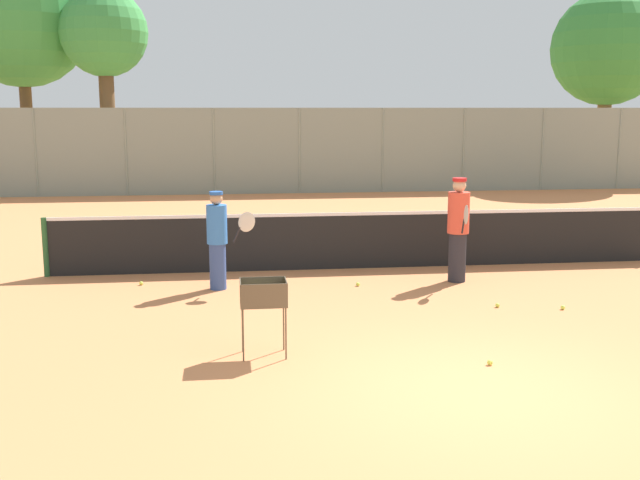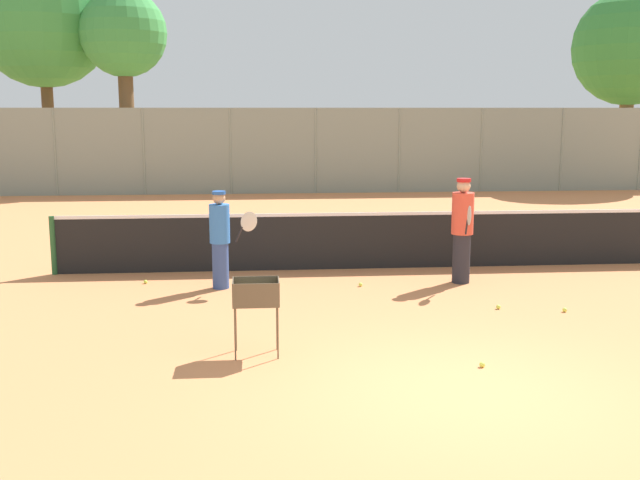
# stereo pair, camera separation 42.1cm
# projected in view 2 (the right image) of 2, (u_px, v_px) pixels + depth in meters

# --- Properties ---
(ground_plane) EXTENTS (80.00, 80.00, 0.00)m
(ground_plane) POSITION_uv_depth(u_px,v_px,m) (464.00, 394.00, 7.91)
(ground_plane) COLOR #D37F4C
(tennis_net) EXTENTS (11.76, 0.10, 1.07)m
(tennis_net) POSITION_uv_depth(u_px,v_px,m) (372.00, 239.00, 14.03)
(tennis_net) COLOR #26592D
(tennis_net) RESTS_ON ground_plane
(back_fence) EXTENTS (30.11, 0.08, 3.01)m
(back_fence) POSITION_uv_depth(u_px,v_px,m) (316.00, 151.00, 26.50)
(back_fence) COLOR gray
(back_fence) RESTS_ON ground_plane
(tree_0) EXTENTS (5.14, 5.14, 8.91)m
(tree_0) POSITION_uv_depth(u_px,v_px,m) (43.00, 21.00, 28.68)
(tree_0) COLOR brown
(tree_0) RESTS_ON ground_plane
(tree_1) EXTENTS (3.20, 3.20, 7.33)m
(tree_1) POSITION_uv_depth(u_px,v_px,m) (124.00, 37.00, 27.70)
(tree_1) COLOR brown
(tree_1) RESTS_ON ground_plane
(tree_2) EXTENTS (4.39, 4.39, 7.48)m
(tree_2) POSITION_uv_depth(u_px,v_px,m) (631.00, 49.00, 28.59)
(tree_2) COLOR brown
(tree_2) RESTS_ON ground_plane
(player_white_outfit) EXTENTS (0.85, 0.45, 1.64)m
(player_white_outfit) POSITION_uv_depth(u_px,v_px,m) (220.00, 238.00, 12.43)
(player_white_outfit) COLOR #334C8C
(player_white_outfit) RESTS_ON ground_plane
(player_red_cap) EXTENTS (0.37, 0.93, 1.81)m
(player_red_cap) POSITION_uv_depth(u_px,v_px,m) (462.00, 229.00, 12.81)
(player_red_cap) COLOR #26262D
(player_red_cap) RESTS_ON ground_plane
(ball_cart) EXTENTS (0.56, 0.41, 0.94)m
(ball_cart) POSITION_uv_depth(u_px,v_px,m) (256.00, 298.00, 9.05)
(ball_cart) COLOR brown
(ball_cart) RESTS_ON ground_plane
(tennis_ball_1) EXTENTS (0.07, 0.07, 0.07)m
(tennis_ball_1) POSITION_uv_depth(u_px,v_px,m) (498.00, 307.00, 11.25)
(tennis_ball_1) COLOR #D1E54C
(tennis_ball_1) RESTS_ON ground_plane
(tennis_ball_2) EXTENTS (0.07, 0.07, 0.07)m
(tennis_ball_2) POSITION_uv_depth(u_px,v_px,m) (482.00, 364.00, 8.72)
(tennis_ball_2) COLOR #D1E54C
(tennis_ball_2) RESTS_ON ground_plane
(tennis_ball_4) EXTENTS (0.07, 0.07, 0.07)m
(tennis_ball_4) POSITION_uv_depth(u_px,v_px,m) (565.00, 310.00, 11.09)
(tennis_ball_4) COLOR #D1E54C
(tennis_ball_4) RESTS_ON ground_plane
(tennis_ball_5) EXTENTS (0.07, 0.07, 0.07)m
(tennis_ball_5) POSITION_uv_depth(u_px,v_px,m) (278.00, 283.00, 12.80)
(tennis_ball_5) COLOR #D1E54C
(tennis_ball_5) RESTS_ON ground_plane
(tennis_ball_6) EXTENTS (0.07, 0.07, 0.07)m
(tennis_ball_6) POSITION_uv_depth(u_px,v_px,m) (361.00, 285.00, 12.69)
(tennis_ball_6) COLOR #D1E54C
(tennis_ball_6) RESTS_ON ground_plane
(tennis_ball_8) EXTENTS (0.07, 0.07, 0.07)m
(tennis_ball_8) POSITION_uv_depth(u_px,v_px,m) (146.00, 282.00, 12.89)
(tennis_ball_8) COLOR #D1E54C
(tennis_ball_8) RESTS_ON ground_plane
(parked_car) EXTENTS (4.20, 1.70, 1.60)m
(parked_car) POSITION_uv_depth(u_px,v_px,m) (260.00, 165.00, 30.92)
(parked_car) COLOR #232328
(parked_car) RESTS_ON ground_plane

